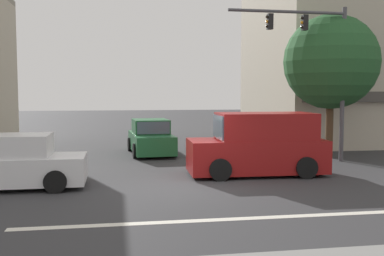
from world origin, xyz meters
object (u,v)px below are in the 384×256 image
at_px(street_tree, 331,62).
at_px(traffic_light_mast, 321,58).
at_px(utility_pole_far_right, 333,57).
at_px(sedan_crossing_rightbound, 14,164).
at_px(sedan_crossing_center, 151,138).
at_px(van_parked_curbside, 259,145).

bearing_deg(street_tree, traffic_light_mast, -132.09).
relative_size(street_tree, traffic_light_mast, 0.99).
distance_m(street_tree, utility_pole_far_right, 3.27).
xyz_separation_m(utility_pole_far_right, sedan_crossing_rightbound, (-13.52, -7.29, -3.85)).
bearing_deg(sedan_crossing_center, street_tree, -17.71).
bearing_deg(sedan_crossing_center, traffic_light_mast, -28.04).
bearing_deg(street_tree, van_parked_curbside, -140.88).
height_order(utility_pole_far_right, traffic_light_mast, utility_pole_far_right).
bearing_deg(van_parked_curbside, utility_pole_far_right, 47.55).
distance_m(traffic_light_mast, van_parked_curbside, 5.16).
height_order(traffic_light_mast, sedan_crossing_center, traffic_light_mast).
bearing_deg(utility_pole_far_right, sedan_crossing_rightbound, -151.67).
height_order(traffic_light_mast, van_parked_curbside, traffic_light_mast).
bearing_deg(street_tree, sedan_crossing_center, 162.29).
relative_size(utility_pole_far_right, sedan_crossing_center, 2.10).
distance_m(utility_pole_far_right, sedan_crossing_center, 9.84).
xyz_separation_m(traffic_light_mast, sedan_crossing_center, (-6.55, 3.49, -3.46)).
distance_m(van_parked_curbside, sedan_crossing_rightbound, 7.80).
bearing_deg(street_tree, utility_pole_far_right, 61.98).
height_order(van_parked_curbside, sedan_crossing_rightbound, van_parked_curbside).
xyz_separation_m(utility_pole_far_right, van_parked_curbside, (-5.79, -6.33, -3.56)).
distance_m(traffic_light_mast, sedan_crossing_center, 8.19).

